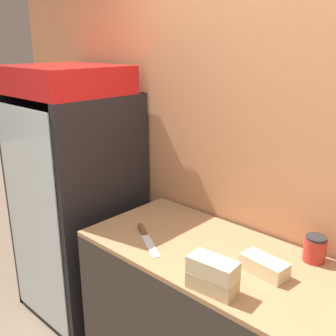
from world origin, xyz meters
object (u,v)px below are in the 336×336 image
object	(u,v)px
sandwich_flat_left	(264,266)
sandwich_stack_bottom	(212,283)
chefs_knife	(145,235)
beverage_cooler	(81,182)
sandwich_stack_middle	(213,267)
condiment_jar	(315,249)

from	to	relation	value
sandwich_flat_left	sandwich_stack_bottom	bearing A→B (deg)	-109.28
sandwich_stack_bottom	chefs_knife	world-z (taller)	sandwich_stack_bottom
beverage_cooler	sandwich_stack_middle	size ratio (longest dim) A/B	8.08
sandwich_flat_left	condiment_jar	bearing A→B (deg)	65.08
chefs_knife	condiment_jar	bearing A→B (deg)	26.66
sandwich_flat_left	chefs_knife	bearing A→B (deg)	-168.94
sandwich_stack_middle	chefs_knife	xyz separation A→B (m)	(-0.57, 0.14, -0.11)
sandwich_flat_left	condiment_jar	world-z (taller)	condiment_jar
chefs_knife	sandwich_stack_bottom	bearing A→B (deg)	-14.24
beverage_cooler	condiment_jar	bearing A→B (deg)	8.21
sandwich_stack_middle	beverage_cooler	bearing A→B (deg)	167.67
beverage_cooler	sandwich_flat_left	xyz separation A→B (m)	(1.50, -0.03, -0.04)
sandwich_stack_bottom	chefs_knife	bearing A→B (deg)	165.76
chefs_knife	condiment_jar	size ratio (longest dim) A/B	2.56
sandwich_stack_bottom	sandwich_flat_left	size ratio (longest dim) A/B	0.98
beverage_cooler	sandwich_flat_left	world-z (taller)	beverage_cooler
sandwich_stack_bottom	condiment_jar	world-z (taller)	condiment_jar
sandwich_stack_middle	chefs_knife	world-z (taller)	sandwich_stack_middle
condiment_jar	sandwich_stack_middle	bearing A→B (deg)	-112.12
chefs_knife	sandwich_flat_left	bearing A→B (deg)	11.06
sandwich_flat_left	condiment_jar	xyz separation A→B (m)	(0.12, 0.27, 0.03)
sandwich_flat_left	beverage_cooler	bearing A→B (deg)	178.77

